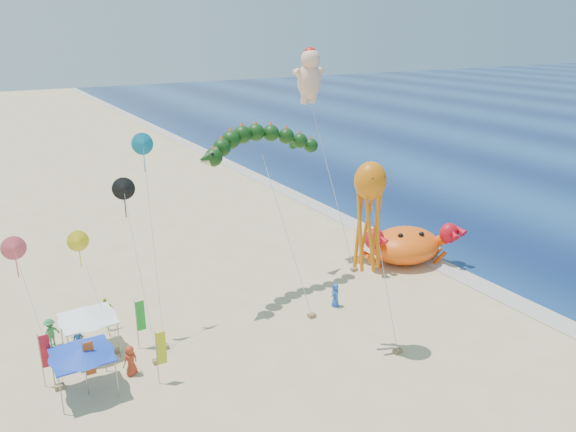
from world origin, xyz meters
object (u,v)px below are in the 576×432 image
object	(u,v)px
cherub_kite	(310,75)
octopus_kite	(369,208)
dragon_kite	(260,147)
canopy_blue	(81,351)
canopy_white	(87,315)
crab_inflatable	(406,244)

from	to	relation	value
cherub_kite	octopus_kite	xyz separation A→B (m)	(-4.65, -13.62, -6.03)
dragon_kite	canopy_blue	world-z (taller)	dragon_kite
dragon_kite	canopy_white	size ratio (longest dim) A/B	3.61
dragon_kite	octopus_kite	bearing A→B (deg)	-80.66
crab_inflatable	cherub_kite	world-z (taller)	cherub_kite
dragon_kite	canopy_blue	bearing A→B (deg)	-156.01
dragon_kite	cherub_kite	distance (m)	8.44
canopy_blue	dragon_kite	bearing A→B (deg)	23.99
crab_inflatable	octopus_kite	distance (m)	15.59
crab_inflatable	cherub_kite	distance (m)	15.50
octopus_kite	canopy_white	world-z (taller)	octopus_kite
dragon_kite	canopy_white	bearing A→B (deg)	-169.55
crab_inflatable	octopus_kite	bearing A→B (deg)	-141.90
canopy_white	crab_inflatable	bearing A→B (deg)	2.19
crab_inflatable	canopy_blue	xyz separation A→B (m)	(-26.14, -4.71, 0.91)
canopy_blue	canopy_white	world-z (taller)	same
crab_inflatable	dragon_kite	world-z (taller)	dragon_kite
cherub_kite	canopy_white	distance (m)	23.35
canopy_white	dragon_kite	bearing A→B (deg)	10.45
octopus_kite	cherub_kite	bearing A→B (deg)	71.14
canopy_blue	canopy_white	bearing A→B (deg)	74.30
crab_inflatable	canopy_white	distance (m)	25.12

